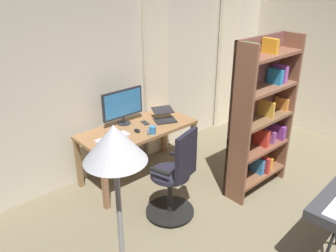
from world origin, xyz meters
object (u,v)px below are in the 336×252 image
(office_chair, at_px, (175,178))
(mug_coffee, at_px, (152,130))
(computer_keyboard, at_px, (113,138))
(computer_mouse, at_px, (137,131))
(floor_lamp, at_px, (117,177))
(computer_monitor, at_px, (123,105))
(bookshelf, at_px, (260,118))
(cell_phone_by_monitor, at_px, (145,123))
(desk, at_px, (138,134))
(laptop, at_px, (164,117))

(office_chair, xyz_separation_m, mug_coffee, (-0.25, -0.69, 0.27))
(computer_keyboard, height_order, mug_coffee, mug_coffee)
(computer_mouse, bearing_deg, mug_coffee, 123.22)
(floor_lamp, bearing_deg, computer_monitor, -124.88)
(office_chair, bearing_deg, bookshelf, -25.13)
(office_chair, bearing_deg, mug_coffee, 54.98)
(computer_mouse, xyz_separation_m, cell_phone_by_monitor, (-0.24, -0.15, -0.01))
(desk, distance_m, laptop, 0.45)
(computer_keyboard, xyz_separation_m, mug_coffee, (-0.45, 0.21, 0.04))
(laptop, bearing_deg, floor_lamp, 66.71)
(desk, xyz_separation_m, bookshelf, (-0.99, 1.17, 0.32))
(computer_keyboard, bearing_deg, mug_coffee, 155.09)
(desk, bearing_deg, computer_mouse, 50.66)
(mug_coffee, bearing_deg, office_chair, 70.25)
(cell_phone_by_monitor, distance_m, floor_lamp, 2.85)
(office_chair, relative_size, floor_lamp, 0.57)
(office_chair, relative_size, bookshelf, 0.57)
(office_chair, xyz_separation_m, floor_lamp, (1.40, 1.05, 1.11))
(desk, xyz_separation_m, laptop, (-0.43, 0.04, 0.14))
(computer_keyboard, height_order, bookshelf, bookshelf)
(computer_keyboard, xyz_separation_m, bookshelf, (-1.41, 1.11, 0.22))
(computer_keyboard, distance_m, computer_mouse, 0.34)
(desk, distance_m, floor_lamp, 2.75)
(computer_mouse, height_order, cell_phone_by_monitor, computer_mouse)
(desk, xyz_separation_m, office_chair, (0.22, 0.96, -0.13))
(laptop, bearing_deg, desk, 17.54)
(laptop, xyz_separation_m, mug_coffee, (0.39, 0.23, -0.00))
(laptop, height_order, floor_lamp, floor_lamp)
(mug_coffee, bearing_deg, bookshelf, 136.75)
(mug_coffee, bearing_deg, computer_monitor, -80.32)
(office_chair, relative_size, mug_coffee, 8.44)
(laptop, height_order, cell_phone_by_monitor, laptop)
(desk, bearing_deg, cell_phone_by_monitor, -163.22)
(mug_coffee, distance_m, bookshelf, 1.32)
(desk, bearing_deg, computer_monitor, -77.22)
(computer_mouse, height_order, floor_lamp, floor_lamp)
(mug_coffee, bearing_deg, computer_mouse, -56.78)
(floor_lamp, bearing_deg, computer_mouse, -128.80)
(computer_mouse, bearing_deg, cell_phone_by_monitor, -149.08)
(computer_monitor, bearing_deg, computer_keyboard, 38.19)
(computer_monitor, distance_m, cell_phone_by_monitor, 0.39)
(office_chair, xyz_separation_m, computer_monitor, (-0.16, -1.19, 0.49))
(computer_monitor, distance_m, laptop, 0.59)
(bookshelf, bearing_deg, cell_phone_by_monitor, -55.88)
(computer_keyboard, xyz_separation_m, laptop, (-0.85, -0.02, 0.04))
(floor_lamp, bearing_deg, laptop, -136.08)
(computer_monitor, bearing_deg, floor_lamp, 55.12)
(computer_keyboard, xyz_separation_m, floor_lamp, (1.19, 1.95, 0.88))
(computer_monitor, height_order, bookshelf, bookshelf)
(computer_monitor, relative_size, computer_mouse, 6.06)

